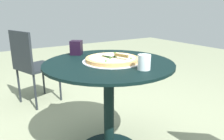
# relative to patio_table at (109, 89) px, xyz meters

# --- Properties ---
(patio_table) EXTENTS (0.92, 0.92, 0.75)m
(patio_table) POSITION_rel_patio_table_xyz_m (0.00, 0.00, 0.00)
(patio_table) COLOR black
(patio_table) RESTS_ON ground
(pizza_on_tray) EXTENTS (0.42, 0.42, 0.05)m
(pizza_on_tray) POSITION_rel_patio_table_xyz_m (-0.00, 0.03, 0.22)
(pizza_on_tray) COLOR silver
(pizza_on_tray) RESTS_ON patio_table
(pizza_server) EXTENTS (0.21, 0.11, 0.02)m
(pizza_server) POSITION_rel_patio_table_xyz_m (0.03, 0.04, 0.26)
(pizza_server) COLOR silver
(pizza_server) RESTS_ON pizza_on_tray
(drinking_cup) EXTENTS (0.08, 0.08, 0.09)m
(drinking_cup) POSITION_rel_patio_table_xyz_m (0.28, 0.08, 0.25)
(drinking_cup) COLOR silver
(drinking_cup) RESTS_ON patio_table
(napkin_dispenser) EXTENTS (0.13, 0.13, 0.11)m
(napkin_dispenser) POSITION_rel_patio_table_xyz_m (-0.36, -0.09, 0.26)
(napkin_dispenser) COLOR black
(napkin_dispenser) RESTS_ON patio_table
(patio_chair_far) EXTENTS (0.51, 0.51, 0.87)m
(patio_chair_far) POSITION_rel_patio_table_xyz_m (-1.27, -0.26, -0.03)
(patio_chair_far) COLOR #1F2429
(patio_chair_far) RESTS_ON ground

